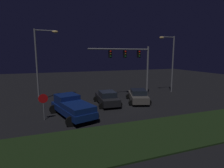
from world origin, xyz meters
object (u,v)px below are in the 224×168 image
car_sedan_far (107,98)px  street_lamp_left (41,56)px  pickup_truck (72,105)px  car_sedan (138,96)px  traffic_signal_gantry (132,59)px  stop_sign (43,102)px  street_lamp_right (170,57)px

car_sedan_far → street_lamp_left: street_lamp_left is taller
pickup_truck → street_lamp_left: 8.55m
street_lamp_left → car_sedan: bearing=-24.3°
car_sedan → traffic_signal_gantry: bearing=6.5°
street_lamp_left → stop_sign: bearing=-88.8°
car_sedan_far → street_lamp_right: 11.92m
street_lamp_left → stop_sign: size_ratio=3.72×
car_sedan_far → stop_sign: size_ratio=2.02×
car_sedan → street_lamp_right: bearing=-43.8°
car_sedan_far → traffic_signal_gantry: size_ratio=0.54×
car_sedan → car_sedan_far: same height
traffic_signal_gantry → car_sedan: bearing=-102.3°
car_sedan → traffic_signal_gantry: 5.42m
car_sedan → street_lamp_right: 8.89m
pickup_truck → stop_sign: bearing=77.4°
car_sedan_far → street_lamp_right: size_ratio=0.57×
car_sedan → street_lamp_left: (-10.26, 4.63, 4.48)m
car_sedan → car_sedan_far: bearing=105.7°
car_sedan → stop_sign: (-10.12, -2.54, 0.82)m
car_sedan → street_lamp_right: street_lamp_right is taller
pickup_truck → car_sedan_far: (4.13, 2.59, -0.26)m
pickup_truck → car_sedan_far: bearing=-74.2°
street_lamp_right → stop_sign: (-17.03, -6.12, -3.47)m
street_lamp_left → stop_sign: street_lamp_left is taller
street_lamp_right → stop_sign: size_ratio=3.58×
pickup_truck → car_sedan: pickup_truck is taller
traffic_signal_gantry → street_lamp_left: (-11.00, 1.24, 0.32)m
traffic_signal_gantry → stop_sign: traffic_signal_gantry is taller
pickup_truck → traffic_signal_gantry: traffic_signal_gantry is taller
car_sedan → pickup_truck: bearing=125.8°
pickup_truck → street_lamp_right: street_lamp_right is taller
pickup_truck → stop_sign: (-2.30, -0.15, 0.56)m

